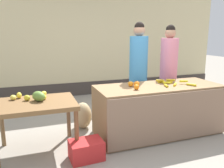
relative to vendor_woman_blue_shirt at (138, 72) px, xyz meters
The scene contains 11 objects.
ground_plane 1.24m from the vendor_woman_blue_shirt, 124.53° to the right, with size 24.00×24.00×0.00m, color gray.
market_wall_back 2.42m from the vendor_woman_blue_shirt, 101.00° to the left, with size 8.03×0.23×2.98m.
fruit_stall_counter 0.86m from the vendor_woman_blue_shirt, 84.26° to the right, with size 2.10×0.84×0.83m.
side_table_wooden 2.01m from the vendor_woman_blue_shirt, 160.78° to the right, with size 1.08×0.80×0.74m.
banana_bunch_pile 0.72m from the vendor_woman_blue_shirt, 63.26° to the right, with size 0.52×0.50×0.07m.
orange_pile 0.75m from the vendor_woman_blue_shirt, 119.76° to the right, with size 0.18×0.32×0.09m.
mango_papaya_pile 1.96m from the vendor_woman_blue_shirt, 163.89° to the right, with size 0.53×0.44×0.14m.
vendor_woman_blue_shirt is the anchor object (origin of this frame).
vendor_woman_pink_shirt 0.68m from the vendor_woman_blue_shirt, ahead, with size 0.34×0.34×1.83m.
produce_crate 1.87m from the vendor_woman_blue_shirt, 139.65° to the right, with size 0.44×0.32×0.26m, color red.
produce_sack 1.30m from the vendor_woman_blue_shirt, behind, with size 0.36×0.30×0.47m, color tan.
Camera 1 is at (-1.45, -3.20, 1.66)m, focal length 36.68 mm.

